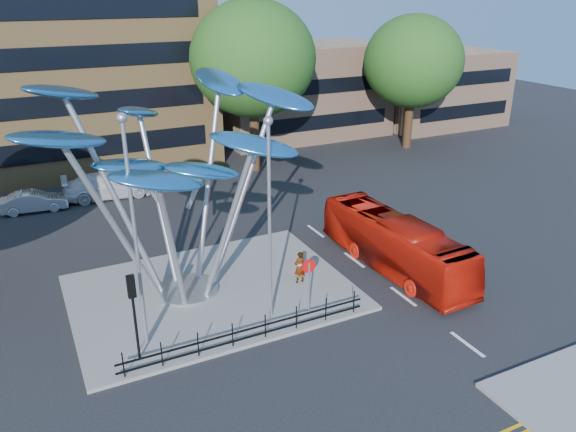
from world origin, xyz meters
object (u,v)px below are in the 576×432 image
no_entry_sign_island (309,277)px  parked_car_mid (34,201)px  tree_far (413,62)px  street_lamp_left (133,215)px  street_lamp_right (269,204)px  pedestrian (300,267)px  leaf_sculpture (173,143)px  red_bus (395,244)px  tree_right (253,59)px  parked_car_right (108,185)px  traffic_light_island (133,300)px

no_entry_sign_island → parked_car_mid: (-9.37, 17.76, -1.18)m
tree_far → no_entry_sign_island: size_ratio=4.41×
street_lamp_left → street_lamp_right: bearing=-5.7°
pedestrian → no_entry_sign_island: bearing=67.5°
tree_far → parked_car_mid: size_ratio=2.80×
tree_far → no_entry_sign_island: tree_far is taller
street_lamp_right → tree_far: bearing=41.5°
pedestrian → parked_car_mid: pedestrian is taller
leaf_sculpture → red_bus: size_ratio=1.35×
tree_right → tree_far: size_ratio=1.12×
red_bus → parked_car_right: 19.51m
traffic_light_island → parked_car_right: bearing=83.4°
leaf_sculpture → parked_car_right: leaf_sculpture is taller
traffic_light_island → parked_car_right: size_ratio=0.62×
no_entry_sign_island → parked_car_right: (-4.87, 18.27, -1.01)m
pedestrian → tree_right: bearing=-109.9°
red_bus → traffic_light_island: bearing=-173.5°
street_lamp_right → pedestrian: 5.19m
tree_far → red_bus: size_ratio=1.15×
pedestrian → parked_car_right: 16.82m
red_bus → parked_car_right: red_bus is taller
traffic_light_island → no_entry_sign_island: size_ratio=1.40×
tree_right → pedestrian: (-5.14, -17.03, -7.12)m
street_lamp_left → parked_car_mid: 17.66m
traffic_light_island → parked_car_mid: 18.04m
tree_right → street_lamp_right: bearing=-111.5°
tree_far → tree_right: bearing=-180.0°
tree_far → parked_car_mid: tree_far is taller
parked_car_right → parked_car_mid: bearing=100.0°
traffic_light_island → street_lamp_left: bearing=63.4°
traffic_light_island → tree_far: bearing=35.8°
street_lamp_right → no_entry_sign_island: street_lamp_right is taller
leaf_sculpture → red_bus: 11.47m
no_entry_sign_island → parked_car_right: bearing=104.9°
tree_right → street_lamp_right: size_ratio=1.46×
red_bus → no_entry_sign_island: bearing=-163.7°
parked_car_mid → parked_car_right: parked_car_right is taller
tree_far → parked_car_right: bearing=-177.2°
leaf_sculpture → street_lamp_right: size_ratio=1.53×
parked_car_right → tree_far: bearing=-83.7°
street_lamp_left → traffic_light_island: (-0.50, -1.00, -2.74)m
tree_far → leaf_sculpture: 28.53m
traffic_light_island → pedestrian: bearing=17.4°
tree_right → red_bus: (-0.29, -17.60, -6.72)m
tree_far → parked_car_mid: 30.12m
street_lamp_right → no_entry_sign_island: 3.64m
tree_far → street_lamp_left: size_ratio=1.23×
street_lamp_right → no_entry_sign_island: size_ratio=3.39×
street_lamp_right → traffic_light_island: street_lamp_right is taller
tree_far → pedestrian: (-19.14, -17.03, -6.19)m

